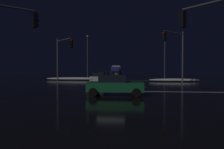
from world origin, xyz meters
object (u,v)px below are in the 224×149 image
sedan_blue (110,75)px  traffic_signal_nw (63,52)px  sedan_orange (116,74)px  box_truck (116,70)px  sedan_gray (114,74)px  sedan_red (103,76)px  sedan_green_crossing (115,85)px  sedan_silver (99,78)px  streetlamp_left_far (88,54)px  traffic_signal_se (218,29)px  traffic_signal_ne (175,48)px  streetlamp_right_far (165,52)px  sedan_black (109,75)px

sedan_blue → traffic_signal_nw: size_ratio=0.73×
sedan_orange → box_truck: (-0.51, 7.11, 0.91)m
sedan_gray → sedan_red: bearing=-90.8°
sedan_green_crossing → sedan_silver: bearing=104.4°
sedan_gray → streetlamp_left_far: streetlamp_left_far is taller
traffic_signal_se → sedan_gray: bearing=103.4°
sedan_gray → streetlamp_left_far: (-5.73, -4.79, 4.79)m
sedan_green_crossing → traffic_signal_ne: 12.46m
sedan_silver → sedan_red: bearing=92.7°
box_truck → traffic_signal_nw: bearing=-94.8°
sedan_gray → box_truck: 12.41m
streetlamp_left_far → traffic_signal_nw: bearing=-85.3°
traffic_signal_ne → streetlamp_left_far: streetlamp_left_far is taller
sedan_gray → streetlamp_right_far: streetlamp_right_far is taller
sedan_orange → traffic_signal_se: bearing=-78.1°
sedan_red → sedan_gray: size_ratio=1.00×
sedan_red → sedan_orange: size_ratio=1.00×
sedan_red → traffic_signal_nw: (-3.65, -9.48, 3.30)m
sedan_red → sedan_silver: bearing=-87.3°
sedan_gray → traffic_signal_ne: traffic_signal_ne is taller
sedan_gray → traffic_signal_se: bearing=-76.6°
box_truck → streetlamp_left_far: (-5.17, -17.15, 3.88)m
traffic_signal_ne → traffic_signal_nw: bearing=-179.7°
sedan_orange → sedan_green_crossing: size_ratio=1.00×
sedan_red → streetlamp_right_far: (11.85, 12.86, 5.05)m
sedan_orange → sedan_green_crossing: bearing=-85.1°
traffic_signal_ne → streetlamp_right_far: 22.38m
sedan_red → streetlamp_left_far: 14.78m
sedan_blue → traffic_signal_ne: 23.56m
sedan_blue → streetlamp_left_far: 7.29m
sedan_blue → box_truck: (-0.16, 18.53, 0.91)m
sedan_black → sedan_orange: (-0.05, 16.76, 0.00)m
traffic_signal_ne → sedan_green_crossing: bearing=-121.7°
sedan_orange → traffic_signal_nw: (-3.84, -32.38, 3.30)m
sedan_silver → sedan_gray: bearing=90.1°
sedan_red → box_truck: size_ratio=0.52×
sedan_orange → traffic_signal_ne: bearing=-73.0°
sedan_green_crossing → traffic_signal_ne: bearing=58.3°
sedan_blue → streetlamp_right_far: bearing=6.5°
sedan_red → box_truck: box_truck is taller
sedan_black → sedan_gray: bearing=90.0°
traffic_signal_nw → sedan_orange: bearing=83.2°
streetlamp_left_far → sedan_blue: bearing=-14.5°
sedan_silver → streetlamp_left_far: size_ratio=0.44×
sedan_orange → streetlamp_left_far: streetlamp_left_far is taller
sedan_green_crossing → sedan_orange: bearing=94.9°
sedan_red → traffic_signal_ne: bearing=-43.1°
sedan_blue → sedan_red: bearing=-89.2°
sedan_green_crossing → sedan_red: bearing=101.1°
sedan_silver → sedan_gray: same height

